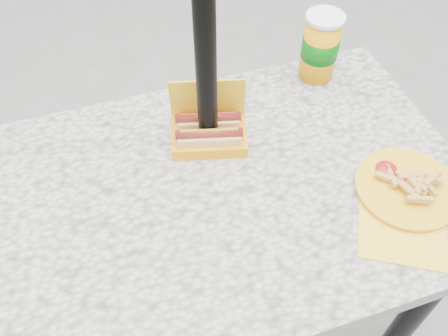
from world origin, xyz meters
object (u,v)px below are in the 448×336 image
object	(u,v)px
hotdog_box	(209,131)
fries_plate	(407,190)
umbrella_pole	(205,28)
soda_cup	(320,47)

from	to	relation	value
hotdog_box	fries_plate	xyz separation A→B (m)	(0.40, -0.32, -0.02)
fries_plate	umbrella_pole	bearing A→B (deg)	142.06
hotdog_box	fries_plate	size ratio (longest dim) A/B	0.63
soda_cup	hotdog_box	bearing A→B (deg)	-157.87
umbrella_pole	fries_plate	xyz separation A→B (m)	(0.40, -0.31, -0.34)
umbrella_pole	fries_plate	bearing A→B (deg)	-37.94
umbrella_pole	hotdog_box	world-z (taller)	umbrella_pole
hotdog_box	soda_cup	size ratio (longest dim) A/B	1.09
hotdog_box	fries_plate	distance (m)	0.51
soda_cup	umbrella_pole	bearing A→B (deg)	-157.51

